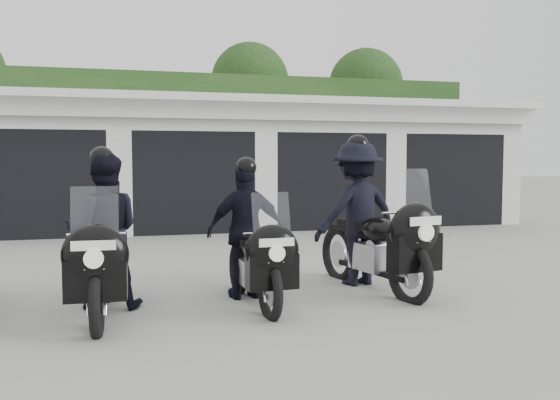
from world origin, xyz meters
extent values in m
plane|color=gray|center=(0.00, 0.00, 0.00)|extent=(80.00, 80.00, 0.00)
cube|color=white|center=(0.00, 8.50, 1.40)|extent=(16.00, 6.00, 2.80)
cube|color=white|center=(0.00, 8.30, 2.88)|extent=(16.40, 6.80, 0.16)
cube|color=white|center=(0.00, 5.25, 2.65)|extent=(16.40, 0.12, 0.40)
cube|color=black|center=(0.00, 5.48, 0.12)|extent=(16.00, 0.06, 0.24)
cube|color=black|center=(-3.10, 6.70, 1.10)|extent=(2.60, 2.60, 2.20)
cube|color=white|center=(-3.10, 5.65, 2.50)|extent=(2.60, 0.50, 0.60)
cube|color=white|center=(-1.55, 5.65, 1.40)|extent=(0.50, 0.50, 2.80)
cube|color=black|center=(0.00, 6.70, 1.10)|extent=(2.60, 2.60, 2.20)
cube|color=white|center=(0.00, 5.65, 2.50)|extent=(2.60, 0.50, 0.60)
cube|color=white|center=(1.55, 5.65, 1.40)|extent=(0.50, 0.50, 2.80)
cube|color=black|center=(3.10, 6.70, 1.10)|extent=(2.60, 2.60, 2.20)
cube|color=white|center=(3.10, 5.65, 2.50)|extent=(2.60, 0.50, 0.60)
cube|color=white|center=(4.65, 5.65, 1.40)|extent=(0.50, 0.50, 2.80)
cube|color=black|center=(6.20, 6.70, 1.10)|extent=(2.60, 2.60, 2.20)
cube|color=white|center=(6.20, 5.65, 2.50)|extent=(2.60, 0.50, 0.60)
cube|color=white|center=(7.75, 5.65, 1.40)|extent=(0.50, 0.50, 2.80)
cube|color=#173814|center=(0.00, 12.50, 2.15)|extent=(20.00, 2.00, 4.30)
sphere|color=#173814|center=(3.00, 14.00, 4.40)|extent=(2.80, 2.80, 2.80)
cylinder|color=black|center=(3.00, 14.00, 1.65)|extent=(0.24, 0.24, 3.30)
sphere|color=#173814|center=(7.50, 14.00, 4.40)|extent=(2.80, 2.80, 2.80)
cylinder|color=black|center=(7.50, 14.00, 1.65)|extent=(0.24, 0.24, 3.30)
torus|color=black|center=(-1.72, -1.58, 0.30)|extent=(0.13, 0.70, 0.70)
torus|color=black|center=(-1.67, -0.21, 0.30)|extent=(0.13, 0.70, 0.70)
cube|color=#AEAEB3|center=(-1.70, -0.87, 0.36)|extent=(0.27, 0.53, 0.30)
cube|color=black|center=(-1.70, -0.89, 0.21)|extent=(0.12, 1.24, 0.06)
ellipsoid|color=black|center=(-1.70, -1.04, 0.69)|extent=(0.33, 0.56, 0.27)
cube|color=black|center=(-1.69, -0.63, 0.70)|extent=(0.27, 0.53, 0.10)
ellipsoid|color=black|center=(-1.73, -1.65, 0.74)|extent=(0.61, 0.34, 0.57)
cube|color=black|center=(-1.73, -1.65, 0.52)|extent=(0.56, 0.23, 0.38)
cube|color=#B2BFC6|center=(-1.73, -1.63, 1.12)|extent=(0.42, 0.13, 0.49)
cylinder|color=silver|center=(-1.72, -1.46, 0.91)|extent=(0.53, 0.05, 0.03)
cube|color=white|center=(-1.73, -1.82, 0.86)|extent=(0.38, 0.03, 0.09)
cube|color=white|center=(-1.73, -1.79, 0.69)|extent=(0.17, 0.02, 0.10)
imported|color=black|center=(-1.69, -0.61, 0.84)|extent=(0.83, 0.66, 1.67)
sphere|color=black|center=(-1.69, -0.61, 1.62)|extent=(0.26, 0.26, 0.26)
torus|color=black|center=(-0.05, -1.44, 0.28)|extent=(0.14, 0.66, 0.65)
torus|color=black|center=(-0.13, -0.16, 0.28)|extent=(0.14, 0.66, 0.65)
cube|color=#AEAEB3|center=(-0.09, -0.78, 0.34)|extent=(0.26, 0.50, 0.29)
cube|color=black|center=(-0.09, -0.80, 0.20)|extent=(0.15, 1.16, 0.05)
ellipsoid|color=black|center=(-0.08, -0.93, 0.64)|extent=(0.32, 0.53, 0.26)
cube|color=black|center=(-0.11, -0.55, 0.66)|extent=(0.26, 0.50, 0.09)
ellipsoid|color=black|center=(-0.05, -1.51, 0.70)|extent=(0.58, 0.33, 0.53)
cube|color=black|center=(-0.05, -1.51, 0.49)|extent=(0.53, 0.23, 0.36)
cube|color=#B2BFC6|center=(-0.05, -1.48, 1.05)|extent=(0.40, 0.13, 0.45)
cylinder|color=silver|center=(-0.06, -1.33, 0.86)|extent=(0.50, 0.06, 0.02)
cube|color=white|center=(-0.04, -1.66, 0.80)|extent=(0.36, 0.04, 0.08)
cube|color=white|center=(-0.04, -1.63, 0.64)|extent=(0.16, 0.02, 0.09)
imported|color=black|center=(-0.11, -0.53, 0.78)|extent=(0.95, 0.58, 1.56)
sphere|color=black|center=(-0.11, -0.53, 1.52)|extent=(0.24, 0.24, 0.24)
torus|color=black|center=(1.63, -1.18, 0.32)|extent=(0.27, 0.77, 0.76)
torus|color=black|center=(1.33, 0.30, 0.32)|extent=(0.27, 0.77, 0.76)
cube|color=#AEAEB3|center=(1.48, -0.42, 0.40)|extent=(0.38, 0.62, 0.34)
cube|color=black|center=(1.48, -0.44, 0.23)|extent=(0.35, 1.35, 0.06)
ellipsoid|color=black|center=(1.51, -0.60, 0.75)|extent=(0.45, 0.66, 0.30)
cube|color=black|center=(1.42, -0.16, 0.78)|extent=(0.38, 0.62, 0.10)
ellipsoid|color=black|center=(1.65, -1.26, 0.82)|extent=(0.72, 0.47, 0.63)
cube|color=black|center=(1.65, -1.26, 0.58)|extent=(0.64, 0.35, 0.42)
cube|color=#B2BFC6|center=(1.64, -1.23, 1.24)|extent=(0.48, 0.21, 0.53)
cylinder|color=silver|center=(1.61, -1.06, 1.01)|extent=(0.58, 0.15, 0.03)
cube|color=white|center=(1.69, -1.44, 0.94)|extent=(0.41, 0.10, 0.09)
cube|color=white|center=(1.68, -1.41, 0.75)|extent=(0.19, 0.05, 0.10)
imported|color=black|center=(1.42, -0.14, 0.92)|extent=(1.29, 0.84, 1.84)
sphere|color=black|center=(1.42, -0.14, 1.78)|extent=(0.28, 0.28, 0.28)
camera|label=1|loc=(-1.46, -7.19, 1.62)|focal=38.00mm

